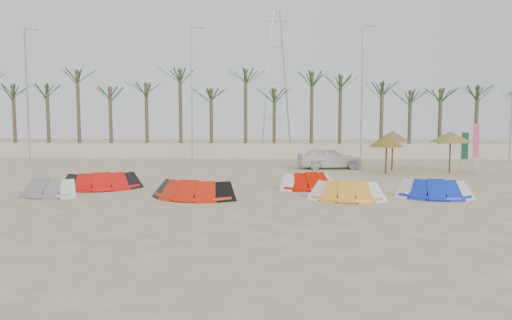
{
  "coord_description": "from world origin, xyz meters",
  "views": [
    {
      "loc": [
        1.11,
        -17.84,
        3.46
      ],
      "look_at": [
        0.0,
        6.0,
        1.3
      ],
      "focal_mm": 32.0,
      "sensor_mm": 36.0,
      "label": 1
    }
  ],
  "objects_px": {
    "car": "(329,158)",
    "parasol_left": "(393,136)",
    "parasol_right": "(451,137)",
    "kite_grey": "(49,186)",
    "kite_red_mid": "(194,188)",
    "kite_red_left": "(104,180)",
    "kite_orange": "(346,190)",
    "kite_red_right": "(309,180)",
    "kite_blue": "(432,188)",
    "parasol_mid": "(387,141)"
  },
  "relations": [
    {
      "from": "kite_red_right",
      "to": "parasol_left",
      "type": "height_order",
      "value": "parasol_left"
    },
    {
      "from": "kite_grey",
      "to": "kite_red_mid",
      "type": "distance_m",
      "value": 6.7
    },
    {
      "from": "parasol_left",
      "to": "kite_orange",
      "type": "bearing_deg",
      "value": -112.99
    },
    {
      "from": "kite_blue",
      "to": "parasol_right",
      "type": "xyz_separation_m",
      "value": [
        4.24,
        9.46,
        1.88
      ]
    },
    {
      "from": "car",
      "to": "parasol_left",
      "type": "bearing_deg",
      "value": -112.7
    },
    {
      "from": "kite_red_right",
      "to": "parasol_right",
      "type": "distance_m",
      "value": 12.05
    },
    {
      "from": "kite_red_left",
      "to": "parasol_right",
      "type": "bearing_deg",
      "value": 21.09
    },
    {
      "from": "kite_orange",
      "to": "kite_red_left",
      "type": "bearing_deg",
      "value": 167.61
    },
    {
      "from": "parasol_left",
      "to": "parasol_right",
      "type": "distance_m",
      "value": 3.56
    },
    {
      "from": "kite_red_left",
      "to": "parasol_mid",
      "type": "relative_size",
      "value": 1.67
    },
    {
      "from": "kite_red_mid",
      "to": "kite_orange",
      "type": "height_order",
      "value": "same"
    },
    {
      "from": "kite_red_mid",
      "to": "parasol_right",
      "type": "height_order",
      "value": "parasol_right"
    },
    {
      "from": "car",
      "to": "kite_orange",
      "type": "bearing_deg",
      "value": 168.13
    },
    {
      "from": "kite_red_mid",
      "to": "car",
      "type": "distance_m",
      "value": 14.1
    },
    {
      "from": "kite_orange",
      "to": "parasol_left",
      "type": "xyz_separation_m",
      "value": [
        4.73,
        11.15,
        1.89
      ]
    },
    {
      "from": "kite_red_mid",
      "to": "parasol_right",
      "type": "xyz_separation_m",
      "value": [
        14.76,
        10.07,
        1.88
      ]
    },
    {
      "from": "parasol_right",
      "to": "car",
      "type": "distance_m",
      "value": 7.89
    },
    {
      "from": "kite_grey",
      "to": "kite_red_right",
      "type": "bearing_deg",
      "value": 12.25
    },
    {
      "from": "kite_red_left",
      "to": "kite_red_right",
      "type": "xyz_separation_m",
      "value": [
        10.24,
        0.44,
        -0.01
      ]
    },
    {
      "from": "kite_red_left",
      "to": "parasol_left",
      "type": "height_order",
      "value": "parasol_left"
    },
    {
      "from": "kite_red_left",
      "to": "kite_red_mid",
      "type": "xyz_separation_m",
      "value": [
        4.98,
        -2.46,
        -0.0
      ]
    },
    {
      "from": "kite_red_left",
      "to": "parasol_mid",
      "type": "bearing_deg",
      "value": 23.55
    },
    {
      "from": "parasol_right",
      "to": "kite_red_left",
      "type": "bearing_deg",
      "value": -158.91
    },
    {
      "from": "kite_orange",
      "to": "parasol_left",
      "type": "height_order",
      "value": "parasol_left"
    },
    {
      "from": "kite_red_left",
      "to": "parasol_mid",
      "type": "xyz_separation_m",
      "value": [
        15.48,
        6.75,
        1.64
      ]
    },
    {
      "from": "parasol_left",
      "to": "car",
      "type": "bearing_deg",
      "value": 166.02
    },
    {
      "from": "kite_red_mid",
      "to": "parasol_left",
      "type": "relative_size",
      "value": 1.48
    },
    {
      "from": "kite_grey",
      "to": "parasol_right",
      "type": "xyz_separation_m",
      "value": [
        21.45,
        9.77,
        1.88
      ]
    },
    {
      "from": "kite_grey",
      "to": "kite_blue",
      "type": "relative_size",
      "value": 0.96
    },
    {
      "from": "kite_grey",
      "to": "parasol_right",
      "type": "height_order",
      "value": "parasol_right"
    },
    {
      "from": "kite_red_left",
      "to": "parasol_right",
      "type": "height_order",
      "value": "parasol_right"
    },
    {
      "from": "kite_blue",
      "to": "parasol_left",
      "type": "distance_m",
      "value": 10.65
    },
    {
      "from": "kite_red_right",
      "to": "car",
      "type": "bearing_deg",
      "value": 77.58
    },
    {
      "from": "kite_red_mid",
      "to": "kite_blue",
      "type": "bearing_deg",
      "value": 3.32
    },
    {
      "from": "kite_blue",
      "to": "kite_orange",
      "type": "bearing_deg",
      "value": -169.89
    },
    {
      "from": "kite_red_mid",
      "to": "parasol_mid",
      "type": "xyz_separation_m",
      "value": [
        10.5,
        9.2,
        1.64
      ]
    },
    {
      "from": "kite_red_left",
      "to": "car",
      "type": "relative_size",
      "value": 0.91
    },
    {
      "from": "kite_red_mid",
      "to": "parasol_mid",
      "type": "distance_m",
      "value": 14.06
    },
    {
      "from": "kite_grey",
      "to": "kite_red_mid",
      "type": "bearing_deg",
      "value": -2.6
    },
    {
      "from": "car",
      "to": "parasol_right",
      "type": "bearing_deg",
      "value": -113.7
    },
    {
      "from": "parasol_left",
      "to": "parasol_right",
      "type": "relative_size",
      "value": 1.01
    },
    {
      "from": "kite_red_mid",
      "to": "kite_red_left",
      "type": "bearing_deg",
      "value": 153.7
    },
    {
      "from": "kite_blue",
      "to": "car",
      "type": "height_order",
      "value": "car"
    },
    {
      "from": "kite_grey",
      "to": "kite_red_right",
      "type": "height_order",
      "value": "same"
    },
    {
      "from": "parasol_left",
      "to": "parasol_right",
      "type": "bearing_deg",
      "value": -16.18
    },
    {
      "from": "kite_red_right",
      "to": "kite_blue",
      "type": "bearing_deg",
      "value": -23.54
    },
    {
      "from": "kite_grey",
      "to": "kite_orange",
      "type": "distance_m",
      "value": 13.31
    },
    {
      "from": "kite_red_left",
      "to": "kite_grey",
      "type": "bearing_deg",
      "value": -128.52
    },
    {
      "from": "kite_blue",
      "to": "parasol_left",
      "type": "bearing_deg",
      "value": 85.48
    },
    {
      "from": "kite_red_left",
      "to": "parasol_left",
      "type": "relative_size",
      "value": 1.51
    }
  ]
}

